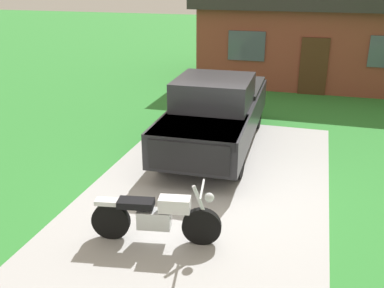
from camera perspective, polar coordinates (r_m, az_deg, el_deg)
ground_plane at (r=9.50m, az=2.43°, el=-5.28°), size 80.00×80.00×0.00m
driveway_pad at (r=9.50m, az=2.43°, el=-5.27°), size 4.93×8.61×0.01m
motorcycle at (r=7.42m, az=-4.65°, el=-9.39°), size 2.20×0.75×1.09m
pickup_truck at (r=11.36m, az=3.27°, el=4.42°), size 2.15×5.68×1.90m
neighbor_house at (r=19.32m, az=16.00°, el=13.25°), size 9.60×5.60×3.50m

